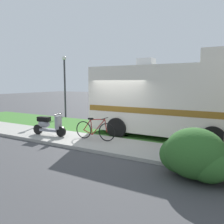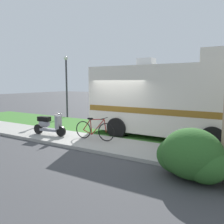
{
  "view_description": "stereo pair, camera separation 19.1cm",
  "coord_description": "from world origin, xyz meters",
  "px_view_note": "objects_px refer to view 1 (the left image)",
  "views": [
    {
      "loc": [
        4.76,
        -8.54,
        2.4
      ],
      "look_at": [
        -0.41,
        0.3,
        1.1
      ],
      "focal_mm": 37.31,
      "sensor_mm": 36.0,
      "label": 1
    },
    {
      "loc": [
        4.92,
        -8.44,
        2.4
      ],
      "look_at": [
        -0.41,
        0.3,
        1.1
      ],
      "focal_mm": 37.31,
      "sensor_mm": 36.0,
      "label": 2
    }
  ],
  "objects_px": {
    "scooter": "(48,125)",
    "street_lamp_post": "(65,80)",
    "pickup_truck_far": "(172,102)",
    "bicycle": "(95,130)",
    "motorhome_rv": "(169,99)"
  },
  "relations": [
    {
      "from": "scooter",
      "to": "street_lamp_post",
      "type": "xyz_separation_m",
      "value": [
        -3.42,
        4.98,
        1.96
      ]
    },
    {
      "from": "street_lamp_post",
      "to": "scooter",
      "type": "bearing_deg",
      "value": -55.56
    },
    {
      "from": "scooter",
      "to": "pickup_truck_far",
      "type": "bearing_deg",
      "value": 75.8
    },
    {
      "from": "scooter",
      "to": "bicycle",
      "type": "distance_m",
      "value": 2.25
    },
    {
      "from": "motorhome_rv",
      "to": "street_lamp_post",
      "type": "height_order",
      "value": "street_lamp_post"
    },
    {
      "from": "motorhome_rv",
      "to": "scooter",
      "type": "height_order",
      "value": "motorhome_rv"
    },
    {
      "from": "motorhome_rv",
      "to": "street_lamp_post",
      "type": "xyz_separation_m",
      "value": [
        -7.94,
        2.36,
        0.83
      ]
    },
    {
      "from": "motorhome_rv",
      "to": "pickup_truck_far",
      "type": "distance_m",
      "value": 7.67
    },
    {
      "from": "motorhome_rv",
      "to": "pickup_truck_far",
      "type": "xyz_separation_m",
      "value": [
        -1.99,
        7.37,
        -0.74
      ]
    },
    {
      "from": "scooter",
      "to": "pickup_truck_far",
      "type": "relative_size",
      "value": 0.29
    },
    {
      "from": "motorhome_rv",
      "to": "scooter",
      "type": "distance_m",
      "value": 5.35
    },
    {
      "from": "bicycle",
      "to": "pickup_truck_far",
      "type": "height_order",
      "value": "pickup_truck_far"
    },
    {
      "from": "scooter",
      "to": "motorhome_rv",
      "type": "bearing_deg",
      "value": 30.09
    },
    {
      "from": "bicycle",
      "to": "street_lamp_post",
      "type": "relative_size",
      "value": 0.43
    },
    {
      "from": "pickup_truck_far",
      "to": "scooter",
      "type": "bearing_deg",
      "value": -104.2
    }
  ]
}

